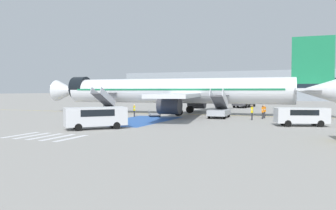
{
  "coord_description": "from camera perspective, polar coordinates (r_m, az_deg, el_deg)",
  "views": [
    {
      "loc": [
        18.1,
        -43.9,
        3.44
      ],
      "look_at": [
        1.17,
        -1.7,
        1.43
      ],
      "focal_mm": 35.0,
      "sensor_mm": 36.0,
      "label": 1
    }
  ],
  "objects": [
    {
      "name": "ground_plane",
      "position": [
        47.61,
        -0.55,
        -1.62
      ],
      "size": [
        600.0,
        600.0,
        0.0
      ],
      "primitive_type": "plane",
      "color": "gray"
    },
    {
      "name": "fuel_tanker",
      "position": [
        69.22,
        13.15,
        1.15
      ],
      "size": [
        3.5,
        10.01,
        3.65
      ],
      "rotation": [
        0.0,
        0.0,
        -0.11
      ],
      "color": "#38383D",
      "rests_on": "ground_plane"
    },
    {
      "name": "apron_walkway_bar_3",
      "position": [
        25.49,
        -18.61,
        -5.36
      ],
      "size": [
        0.44,
        3.6,
        0.01
      ],
      "primitive_type": "cube",
      "color": "silver",
      "rests_on": "ground_plane"
    },
    {
      "name": "boarding_stairs_forward",
      "position": [
        47.8,
        -11.15,
        -0.46
      ],
      "size": [
        2.4,
        5.31,
        3.97
      ],
      "rotation": [
        0.0,
        0.0,
        0.04
      ],
      "color": "#ADB2BA",
      "rests_on": "ground_plane"
    },
    {
      "name": "baggage_cart",
      "position": [
        43.93,
        -2.38,
        -1.63
      ],
      "size": [
        2.57,
        3.0,
        0.87
      ],
      "rotation": [
        0.0,
        0.0,
        3.64
      ],
      "color": "gray",
      "rests_on": "ground_plane"
    },
    {
      "name": "boarding_stairs_aft",
      "position": [
        41.85,
        8.92,
        -0.91
      ],
      "size": [
        2.4,
        5.31,
        3.7
      ],
      "rotation": [
        0.0,
        0.0,
        0.04
      ],
      "color": "#ADB2BA",
      "rests_on": "ground_plane"
    },
    {
      "name": "ground_crew_2",
      "position": [
        39.32,
        14.43,
        -1.09
      ],
      "size": [
        0.23,
        0.43,
        1.76
      ],
      "rotation": [
        0.0,
        0.0,
        1.56
      ],
      "color": "#2D2D33",
      "rests_on": "ground_plane"
    },
    {
      "name": "airliner",
      "position": [
        47.68,
        1.79,
        2.45
      ],
      "size": [
        42.85,
        32.61,
        10.32
      ],
      "rotation": [
        0.0,
        0.0,
        1.61
      ],
      "color": "silver",
      "rests_on": "ground_plane"
    },
    {
      "name": "terminal_building",
      "position": [
        121.93,
        19.27,
        3.2
      ],
      "size": [
        117.73,
        12.1,
        10.35
      ],
      "color": "#89939E",
      "rests_on": "ground_plane"
    },
    {
      "name": "service_van_0",
      "position": [
        29.93,
        -12.46,
        -1.87
      ],
      "size": [
        5.04,
        5.14,
        1.95
      ],
      "rotation": [
        0.0,
        0.0,
        5.52
      ],
      "color": "silver",
      "rests_on": "ground_plane"
    },
    {
      "name": "ground_crew_1",
      "position": [
        42.36,
        16.39,
        -0.95
      ],
      "size": [
        0.48,
        0.33,
        1.66
      ],
      "rotation": [
        0.0,
        0.0,
        2.88
      ],
      "color": "#2D2D33",
      "rests_on": "ground_plane"
    },
    {
      "name": "ground_crew_0",
      "position": [
        43.3,
        -5.89,
        -0.8
      ],
      "size": [
        0.44,
        0.48,
        1.64
      ],
      "rotation": [
        0.0,
        0.0,
        5.33
      ],
      "color": "#2D2D33",
      "rests_on": "ground_plane"
    },
    {
      "name": "apron_leadline_yellow",
      "position": [
        48.01,
        1.03,
        -1.58
      ],
      "size": [
        77.32,
        3.41,
        0.01
      ],
      "primitive_type": "cube",
      "rotation": [
        0.0,
        0.0,
        1.61
      ],
      "color": "gold",
      "rests_on": "ground_plane"
    },
    {
      "name": "service_van_2",
      "position": [
        34.23,
        22.2,
        -1.62
      ],
      "size": [
        5.2,
        3.24,
        1.77
      ],
      "rotation": [
        0.0,
        0.0,
        1.89
      ],
      "color": "silver",
      "rests_on": "ground_plane"
    },
    {
      "name": "apron_walkway_bar_0",
      "position": [
        27.95,
        -24.26,
        -4.76
      ],
      "size": [
        0.44,
        3.6,
        0.01
      ],
      "primitive_type": "cube",
      "color": "silver",
      "rests_on": "ground_plane"
    },
    {
      "name": "apron_walkway_bar_4",
      "position": [
        24.73,
        -16.49,
        -5.57
      ],
      "size": [
        0.44,
        3.6,
        0.01
      ],
      "primitive_type": "cube",
      "color": "silver",
      "rests_on": "ground_plane"
    },
    {
      "name": "apron_stand_patch_blue",
      "position": [
        37.72,
        -5.08,
        -2.71
      ],
      "size": [
        6.28,
        13.08,
        0.01
      ],
      "primitive_type": "cube",
      "color": "#2856A8",
      "rests_on": "ground_plane"
    },
    {
      "name": "apron_walkway_bar_2",
      "position": [
        26.28,
        -20.61,
        -5.15
      ],
      "size": [
        0.44,
        3.6,
        0.01
      ],
      "primitive_type": "cube",
      "color": "silver",
      "rests_on": "ground_plane"
    },
    {
      "name": "apron_walkway_bar_1",
      "position": [
        27.1,
        -22.49,
        -4.95
      ],
      "size": [
        0.44,
        3.6,
        0.01
      ],
      "primitive_type": "cube",
      "color": "silver",
      "rests_on": "ground_plane"
    },
    {
      "name": "ground_crew_3",
      "position": [
        41.22,
        16.17,
        -1.05
      ],
      "size": [
        0.24,
        0.44,
        1.64
      ],
      "rotation": [
        0.0,
        0.0,
        4.68
      ],
      "color": "#2D2D33",
      "rests_on": "ground_plane"
    }
  ]
}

